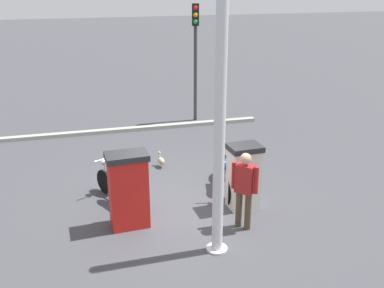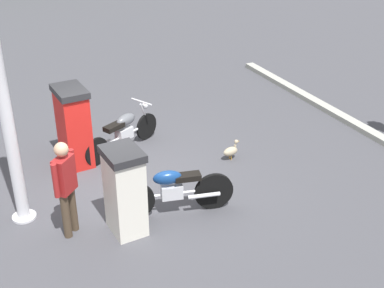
{
  "view_description": "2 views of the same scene",
  "coord_description": "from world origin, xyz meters",
  "px_view_note": "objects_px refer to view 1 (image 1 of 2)",
  "views": [
    {
      "loc": [
        -8.33,
        2.54,
        4.69
      ],
      "look_at": [
        0.9,
        -0.54,
        1.09
      ],
      "focal_mm": 40.53,
      "sensor_mm": 36.0,
      "label": 1
    },
    {
      "loc": [
        -2.95,
        -7.83,
        5.18
      ],
      "look_at": [
        1.2,
        -0.4,
        0.75
      ],
      "focal_mm": 49.0,
      "sensor_mm": 36.0,
      "label": 2
    }
  ],
  "objects_px": {
    "fuel_pump_near": "(244,176)",
    "roadside_traffic_light": "(195,43)",
    "motorcycle_near_pump": "(226,172)",
    "fuel_pump_far": "(128,190)",
    "motorcycle_far_pump": "(119,185)",
    "wandering_duck": "(161,160)",
    "attendant_person": "(244,186)",
    "canopy_support_pole": "(219,142)"
  },
  "relations": [
    {
      "from": "fuel_pump_near",
      "to": "canopy_support_pole",
      "type": "bearing_deg",
      "value": 140.11
    },
    {
      "from": "fuel_pump_near",
      "to": "motorcycle_far_pump",
      "type": "height_order",
      "value": "fuel_pump_near"
    },
    {
      "from": "motorcycle_near_pump",
      "to": "fuel_pump_far",
      "type": "bearing_deg",
      "value": 109.2
    },
    {
      "from": "motorcycle_far_pump",
      "to": "roadside_traffic_light",
      "type": "distance_m",
      "value": 7.02
    },
    {
      "from": "fuel_pump_far",
      "to": "canopy_support_pole",
      "type": "relative_size",
      "value": 0.36
    },
    {
      "from": "motorcycle_near_pump",
      "to": "attendant_person",
      "type": "xyz_separation_m",
      "value": [
        -1.68,
        0.32,
        0.46
      ]
    },
    {
      "from": "motorcycle_near_pump",
      "to": "wandering_duck",
      "type": "distance_m",
      "value": 2.21
    },
    {
      "from": "fuel_pump_near",
      "to": "fuel_pump_far",
      "type": "xyz_separation_m",
      "value": [
        -0.0,
        2.54,
        0.06
      ]
    },
    {
      "from": "fuel_pump_far",
      "to": "attendant_person",
      "type": "distance_m",
      "value": 2.33
    },
    {
      "from": "fuel_pump_near",
      "to": "motorcycle_far_pump",
      "type": "distance_m",
      "value": 2.78
    },
    {
      "from": "wandering_duck",
      "to": "roadside_traffic_light",
      "type": "height_order",
      "value": "roadside_traffic_light"
    },
    {
      "from": "fuel_pump_near",
      "to": "wandering_duck",
      "type": "height_order",
      "value": "fuel_pump_near"
    },
    {
      "from": "wandering_duck",
      "to": "motorcycle_near_pump",
      "type": "bearing_deg",
      "value": -149.39
    },
    {
      "from": "canopy_support_pole",
      "to": "fuel_pump_far",
      "type": "bearing_deg",
      "value": 44.79
    },
    {
      "from": "motorcycle_near_pump",
      "to": "wandering_duck",
      "type": "xyz_separation_m",
      "value": [
        1.88,
        1.11,
        -0.28
      ]
    },
    {
      "from": "attendant_person",
      "to": "wandering_duck",
      "type": "bearing_deg",
      "value": 12.57
    },
    {
      "from": "wandering_duck",
      "to": "canopy_support_pole",
      "type": "relative_size",
      "value": 0.09
    },
    {
      "from": "fuel_pump_far",
      "to": "roadside_traffic_light",
      "type": "distance_m",
      "value": 7.74
    },
    {
      "from": "attendant_person",
      "to": "wandering_duck",
      "type": "distance_m",
      "value": 3.73
    },
    {
      "from": "motorcycle_near_pump",
      "to": "canopy_support_pole",
      "type": "bearing_deg",
      "value": 153.75
    },
    {
      "from": "attendant_person",
      "to": "roadside_traffic_light",
      "type": "relative_size",
      "value": 0.4
    },
    {
      "from": "attendant_person",
      "to": "canopy_support_pole",
      "type": "xyz_separation_m",
      "value": [
        -0.57,
        0.79,
        1.23
      ]
    },
    {
      "from": "fuel_pump_near",
      "to": "canopy_support_pole",
      "type": "relative_size",
      "value": 0.33
    },
    {
      "from": "fuel_pump_near",
      "to": "wandering_duck",
      "type": "distance_m",
      "value": 3.04
    },
    {
      "from": "fuel_pump_far",
      "to": "motorcycle_far_pump",
      "type": "xyz_separation_m",
      "value": [
        1.02,
        0.03,
        -0.35
      ]
    },
    {
      "from": "fuel_pump_near",
      "to": "roadside_traffic_light",
      "type": "bearing_deg",
      "value": -9.66
    },
    {
      "from": "fuel_pump_far",
      "to": "attendant_person",
      "type": "xyz_separation_m",
      "value": [
        -0.82,
        -2.17,
        0.12
      ]
    },
    {
      "from": "fuel_pump_far",
      "to": "wandering_duck",
      "type": "xyz_separation_m",
      "value": [
        2.75,
        -1.38,
        -0.62
      ]
    },
    {
      "from": "motorcycle_near_pump",
      "to": "motorcycle_far_pump",
      "type": "bearing_deg",
      "value": 86.46
    },
    {
      "from": "fuel_pump_near",
      "to": "wandering_duck",
      "type": "xyz_separation_m",
      "value": [
        2.75,
        1.16,
        -0.55
      ]
    },
    {
      "from": "attendant_person",
      "to": "canopy_support_pole",
      "type": "bearing_deg",
      "value": 125.77
    },
    {
      "from": "roadside_traffic_light",
      "to": "canopy_support_pole",
      "type": "bearing_deg",
      "value": 163.99
    },
    {
      "from": "attendant_person",
      "to": "wandering_duck",
      "type": "xyz_separation_m",
      "value": [
        3.57,
        0.8,
        -0.74
      ]
    },
    {
      "from": "attendant_person",
      "to": "roadside_traffic_light",
      "type": "height_order",
      "value": "roadside_traffic_light"
    },
    {
      "from": "fuel_pump_near",
      "to": "wandering_duck",
      "type": "relative_size",
      "value": 3.63
    },
    {
      "from": "canopy_support_pole",
      "to": "attendant_person",
      "type": "bearing_deg",
      "value": -54.23
    },
    {
      "from": "motorcycle_far_pump",
      "to": "wandering_duck",
      "type": "xyz_separation_m",
      "value": [
        1.73,
        -1.41,
        -0.27
      ]
    },
    {
      "from": "wandering_duck",
      "to": "fuel_pump_near",
      "type": "bearing_deg",
      "value": -157.09
    },
    {
      "from": "wandering_duck",
      "to": "canopy_support_pole",
      "type": "xyz_separation_m",
      "value": [
        -4.14,
        -0.0,
        1.97
      ]
    },
    {
      "from": "fuel_pump_far",
      "to": "wandering_duck",
      "type": "distance_m",
      "value": 3.14
    },
    {
      "from": "fuel_pump_near",
      "to": "roadside_traffic_light",
      "type": "xyz_separation_m",
      "value": [
        6.53,
        -1.11,
        2.03
      ]
    },
    {
      "from": "wandering_duck",
      "to": "roadside_traffic_light",
      "type": "distance_m",
      "value": 5.11
    }
  ]
}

